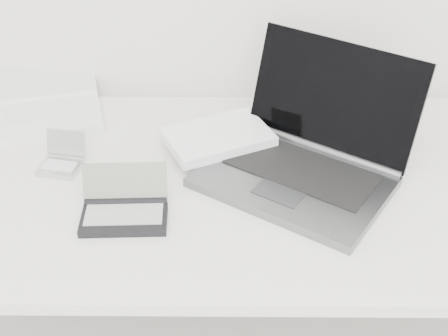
{
  "coord_description": "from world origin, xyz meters",
  "views": [
    {
      "loc": [
        -0.02,
        0.35,
        1.62
      ],
      "look_at": [
        -0.03,
        1.51,
        0.79
      ],
      "focal_mm": 50.0,
      "sensor_mm": 36.0,
      "label": 1
    }
  ],
  "objects_px": {
    "netbook_open_white": "(49,105)",
    "palmtop_charcoal": "(125,209)",
    "desk": "(236,194)",
    "laptop_large": "(286,152)"
  },
  "relations": [
    {
      "from": "netbook_open_white",
      "to": "palmtop_charcoal",
      "type": "relative_size",
      "value": 2.14
    },
    {
      "from": "netbook_open_white",
      "to": "desk",
      "type": "bearing_deg",
      "value": -46.07
    },
    {
      "from": "desk",
      "to": "netbook_open_white",
      "type": "height_order",
      "value": "netbook_open_white"
    },
    {
      "from": "palmtop_charcoal",
      "to": "laptop_large",
      "type": "bearing_deg",
      "value": 24.91
    },
    {
      "from": "laptop_large",
      "to": "palmtop_charcoal",
      "type": "distance_m",
      "value": 0.41
    },
    {
      "from": "netbook_open_white",
      "to": "palmtop_charcoal",
      "type": "bearing_deg",
      "value": -74.09
    },
    {
      "from": "netbook_open_white",
      "to": "palmtop_charcoal",
      "type": "xyz_separation_m",
      "value": [
        0.27,
        -0.46,
        -0.0
      ]
    },
    {
      "from": "desk",
      "to": "laptop_large",
      "type": "distance_m",
      "value": 0.16
    },
    {
      "from": "desk",
      "to": "netbook_open_white",
      "type": "xyz_separation_m",
      "value": [
        -0.52,
        0.31,
        0.07
      ]
    },
    {
      "from": "laptop_large",
      "to": "desk",
      "type": "bearing_deg",
      "value": -125.29
    }
  ]
}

